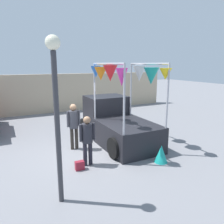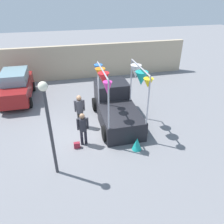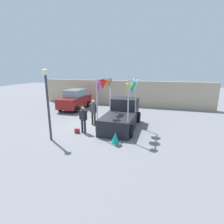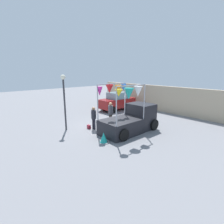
% 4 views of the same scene
% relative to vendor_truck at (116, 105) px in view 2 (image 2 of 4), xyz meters
% --- Properties ---
extents(ground_plane, '(60.00, 60.00, 0.00)m').
position_rel_vendor_truck_xyz_m(ground_plane, '(-1.60, -0.77, -0.92)').
color(ground_plane, slate).
extents(vendor_truck, '(2.42, 4.05, 3.29)m').
position_rel_vendor_truck_xyz_m(vendor_truck, '(0.00, 0.00, 0.00)').
color(vendor_truck, black).
rests_on(vendor_truck, ground).
extents(parked_car, '(1.88, 4.00, 1.88)m').
position_rel_vendor_truck_xyz_m(parked_car, '(-5.55, 3.83, 0.02)').
color(parked_car, maroon).
rests_on(parked_car, ground).
extents(person_customer, '(0.53, 0.34, 1.64)m').
position_rel_vendor_truck_xyz_m(person_customer, '(-1.97, -1.78, 0.07)').
color(person_customer, black).
rests_on(person_customer, ground).
extents(person_vendor, '(0.53, 0.34, 1.78)m').
position_rel_vendor_truck_xyz_m(person_vendor, '(-1.94, -0.23, 0.16)').
color(person_vendor, '#2D2823').
rests_on(person_vendor, ground).
extents(handbag, '(0.28, 0.16, 0.28)m').
position_rel_vendor_truck_xyz_m(handbag, '(-2.32, -1.98, -0.78)').
color(handbag, maroon).
rests_on(handbag, ground).
extents(street_lamp, '(0.32, 0.32, 3.85)m').
position_rel_vendor_truck_xyz_m(street_lamp, '(-3.22, -3.31, 1.59)').
color(street_lamp, '#333338').
rests_on(street_lamp, ground).
extents(brick_boundary_wall, '(18.00, 0.36, 2.60)m').
position_rel_vendor_truck_xyz_m(brick_boundary_wall, '(-1.60, 6.85, 0.38)').
color(brick_boundary_wall, tan).
rests_on(brick_boundary_wall, ground).
extents(folded_kite_bundle_teal, '(0.62, 0.62, 0.60)m').
position_rel_vendor_truck_xyz_m(folded_kite_bundle_teal, '(0.31, -2.70, -0.62)').
color(folded_kite_bundle_teal, teal).
rests_on(folded_kite_bundle_teal, ground).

